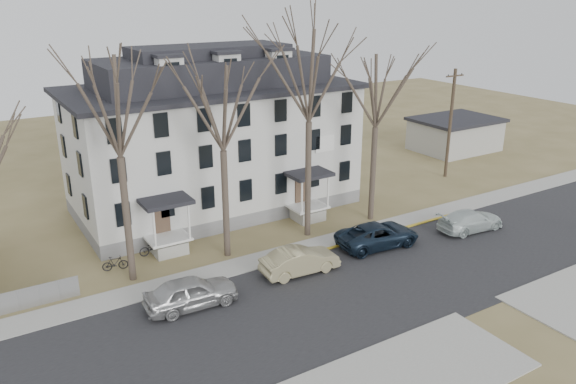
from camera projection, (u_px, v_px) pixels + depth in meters
ground at (393, 303)px, 29.78m from camera, size 120.00×120.00×0.00m
main_road at (369, 287)px, 31.39m from camera, size 120.00×10.00×0.04m
far_sidewalk at (310, 247)px, 36.21m from camera, size 120.00×2.00×0.08m
yellow_curb at (379, 236)px, 37.94m from camera, size 14.00×0.25×0.06m
boarding_house at (214, 138)px, 41.40m from camera, size 20.80×12.36×12.05m
distant_building at (455, 134)px, 58.06m from camera, size 8.50×6.50×3.35m
tree_far_left at (114, 100)px, 28.76m from camera, size 8.40×8.40×13.72m
tree_mid_left at (221, 103)px, 31.96m from camera, size 7.80×7.80×12.74m
tree_center at (309, 69)px, 34.41m from camera, size 9.00×9.00×14.70m
tree_mid_right at (377, 86)px, 37.61m from camera, size 7.80×7.80×12.74m
utility_pole_far at (450, 123)px, 48.47m from camera, size 2.00×0.28×9.50m
car_silver at (191, 293)px, 29.10m from camera, size 4.96×2.16×1.66m
car_tan at (300, 261)px, 32.64m from camera, size 4.78×1.92×1.55m
car_navy at (378, 235)px, 36.13m from camera, size 5.73×3.05×1.53m
car_white at (470, 221)px, 38.57m from camera, size 5.05×2.35×1.43m
bicycle_left at (154, 248)px, 35.04m from camera, size 1.85×0.68×0.97m
bicycle_right at (115, 264)px, 33.05m from camera, size 1.55×0.73×0.90m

